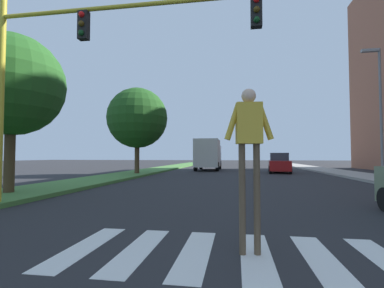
{
  "coord_description": "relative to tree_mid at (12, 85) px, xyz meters",
  "views": [
    {
      "loc": [
        -0.28,
        3.11,
        1.47
      ],
      "look_at": [
        -3.07,
        20.71,
        2.23
      ],
      "focal_mm": 26.01,
      "sensor_mm": 36.0,
      "label": 1
    }
  ],
  "objects": [
    {
      "name": "crosswalk",
      "position": [
        8.46,
        -4.75,
        -4.08
      ],
      "size": [
        5.85,
        2.2,
        0.01
      ],
      "color": "silver",
      "rests_on": "ground_plane"
    },
    {
      "name": "pedestrian_performer",
      "position": [
        8.38,
        -4.71,
        -2.42
      ],
      "size": [
        0.75,
        0.28,
        2.49
      ],
      "color": "brown",
      "rests_on": "ground_plane"
    },
    {
      "name": "ground_plane",
      "position": [
        8.46,
        17.9,
        -4.08
      ],
      "size": [
        140.0,
        140.0,
        0.0
      ],
      "primitive_type": "plane",
      "color": "#262628"
    },
    {
      "name": "tree_far",
      "position": [
        0.67,
        11.41,
        0.3
      ],
      "size": [
        4.63,
        4.63,
        6.56
      ],
      "color": "#4C3823",
      "rests_on": "median_strip"
    },
    {
      "name": "median_strip",
      "position": [
        0.21,
        15.9,
        -4.01
      ],
      "size": [
        3.07,
        64.0,
        0.15
      ],
      "primitive_type": "cube",
      "color": "#477A38",
      "rests_on": "ground_plane"
    },
    {
      "name": "sidewalk_right",
      "position": [
        16.85,
        15.9,
        -4.01
      ],
      "size": [
        3.0,
        64.0,
        0.15
      ],
      "primitive_type": "cube",
      "color": "#9E9991",
      "rests_on": "ground_plane"
    },
    {
      "name": "tree_mid",
      "position": [
        0.0,
        0.0,
        0.0
      ],
      "size": [
        3.75,
        3.75,
        5.83
      ],
      "color": "#4C3823",
      "rests_on": "median_strip"
    },
    {
      "name": "traffic_light_gantry",
      "position": [
        3.96,
        -1.97,
        0.27
      ],
      "size": [
        8.64,
        0.3,
        6.0
      ],
      "color": "gold",
      "rests_on": "median_strip"
    },
    {
      "name": "sedan_midblock",
      "position": [
        11.95,
        16.51,
        -3.28
      ],
      "size": [
        2.21,
        4.71,
        1.74
      ],
      "color": "maroon",
      "rests_on": "ground_plane"
    },
    {
      "name": "street_lamp_right",
      "position": [
        16.25,
        8.2,
        0.51
      ],
      "size": [
        1.02,
        0.24,
        7.5
      ],
      "color": "slate",
      "rests_on": "sidewalk_right"
    },
    {
      "name": "truck_box_delivery",
      "position": [
        5.37,
        19.53,
        -2.45
      ],
      "size": [
        2.4,
        6.2,
        3.1
      ],
      "color": "#B7B7BC",
      "rests_on": "ground_plane"
    }
  ]
}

